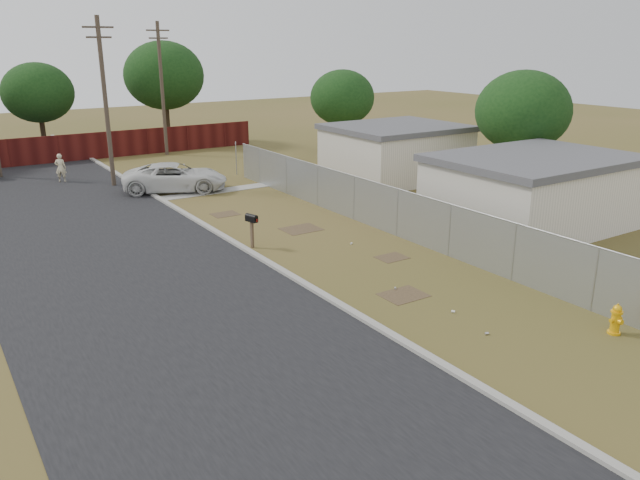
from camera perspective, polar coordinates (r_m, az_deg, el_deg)
ground at (r=24.22m, az=1.38°, el=-0.83°), size 120.00×120.00×0.00m
street at (r=28.71m, az=-19.29°, el=1.17°), size 15.10×60.00×0.12m
chainlink_fence at (r=26.57m, az=5.68°, el=2.57°), size 0.10×27.06×2.02m
privacy_fence at (r=44.96m, az=-24.02°, el=7.50°), size 30.00×0.12×1.80m
utility_poles at (r=40.76m, az=-20.31°, el=12.43°), size 12.60×8.24×9.00m
houses at (r=32.26m, az=12.57°, el=6.32°), size 9.30×17.24×3.10m
horizon_trees at (r=44.76m, az=-15.48°, el=13.17°), size 33.32×31.94×7.78m
fire_hydrant at (r=19.04m, az=25.43°, el=-6.60°), size 0.41×0.42×0.89m
mailbox at (r=24.20m, az=-6.27°, el=1.72°), size 0.34×0.59×1.36m
pickup_truck at (r=34.42m, az=-13.09°, el=5.61°), size 5.98×4.58×1.51m
pedestrian at (r=38.69m, az=-22.63°, el=6.11°), size 0.70×0.60×1.63m
scattered_litter at (r=20.46m, az=8.63°, el=-4.49°), size 1.71×8.62×0.07m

